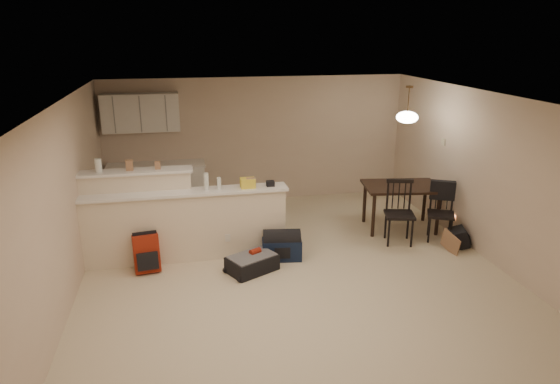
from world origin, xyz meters
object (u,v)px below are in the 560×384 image
object	(u,v)px
dining_table	(401,190)
suitcase	(252,263)
red_backpack	(146,253)
dining_chair_near	(400,213)
navy_duffel	(282,249)
dining_chair_far	(441,213)
black_daypack	(459,238)
pendant_lamp	(407,117)

from	to	relation	value
dining_table	suitcase	size ratio (longest dim) A/B	2.02
dining_table	red_backpack	xyz separation A→B (m)	(-4.30, -0.80, -0.43)
dining_table	dining_chair_near	world-z (taller)	dining_chair_near
suitcase	navy_duffel	size ratio (longest dim) A/B	1.15
dining_chair_far	black_daypack	xyz separation A→B (m)	(0.19, -0.30, -0.33)
dining_table	black_daypack	size ratio (longest dim) A/B	4.16
black_daypack	dining_table	bearing A→B (deg)	51.09
pendant_lamp	dining_chair_near	world-z (taller)	pendant_lamp
dining_table	navy_duffel	distance (m)	2.48
dining_table	suitcase	world-z (taller)	dining_table
dining_chair_far	black_daypack	size ratio (longest dim) A/B	2.89
suitcase	red_backpack	world-z (taller)	red_backpack
dining_chair_far	red_backpack	size ratio (longest dim) A/B	1.77
navy_duffel	black_daypack	world-z (taller)	navy_duffel
dining_chair_near	dining_chair_far	bearing A→B (deg)	11.95
suitcase	pendant_lamp	bearing A→B (deg)	-5.72
dining_chair_near	suitcase	distance (m)	2.60
dining_table	dining_chair_near	size ratio (longest dim) A/B	1.33
pendant_lamp	black_daypack	distance (m)	2.15
navy_duffel	dining_table	bearing A→B (deg)	27.43
dining_table	pendant_lamp	size ratio (longest dim) A/B	2.24
red_backpack	dining_chair_far	bearing A→B (deg)	-5.78
dining_chair_far	red_backpack	xyz separation A→B (m)	(-4.73, -0.18, -0.21)
black_daypack	navy_duffel	bearing A→B (deg)	104.61
suitcase	red_backpack	distance (m)	1.54
dining_table	navy_duffel	size ratio (longest dim) A/B	2.33
dining_table	black_daypack	world-z (taller)	dining_table
suitcase	red_backpack	size ratio (longest dim) A/B	1.26
pendant_lamp	red_backpack	xyz separation A→B (m)	(-4.30, -0.80, -1.72)
dining_chair_far	navy_duffel	size ratio (longest dim) A/B	1.62
dining_table	suitcase	bearing A→B (deg)	-149.97
dining_chair_near	suitcase	world-z (taller)	dining_chair_near
pendant_lamp	suitcase	xyz separation A→B (m)	(-2.80, -1.12, -1.87)
red_backpack	dining_table	bearing A→B (deg)	2.62
dining_chair_far	black_daypack	world-z (taller)	dining_chair_far
dining_table	pendant_lamp	distance (m)	1.29
pendant_lamp	navy_duffel	xyz separation A→B (m)	(-2.29, -0.80, -1.83)
pendant_lamp	navy_duffel	size ratio (longest dim) A/B	1.04
dining_chair_far	navy_duffel	world-z (taller)	dining_chair_far
dining_chair_near	red_backpack	bearing A→B (deg)	-162.38
suitcase	dining_chair_near	bearing A→B (deg)	-15.61
suitcase	black_daypack	xyz separation A→B (m)	(3.42, 0.20, 0.03)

